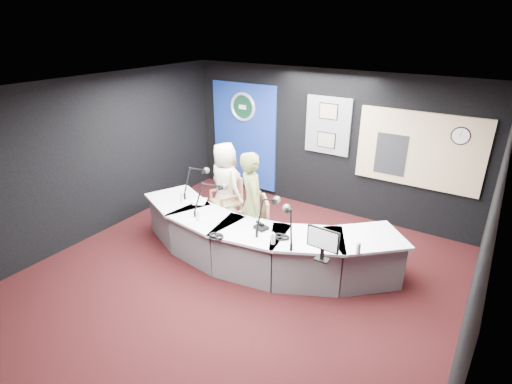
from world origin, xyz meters
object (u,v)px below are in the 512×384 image
Objects in this scene: broadcast_desk at (255,241)px; armchair_left at (226,199)px; armchair_right at (252,225)px; person_man at (225,185)px; person_woman at (252,204)px.

armchair_left is (-1.18, 0.81, 0.13)m from broadcast_desk.
armchair_right is at bearing -4.28° from armchair_left.
broadcast_desk is 2.80× the size of person_man.
armchair_left is 0.30m from person_man.
person_man reaches higher than armchair_right.
broadcast_desk is 0.59m from person_woman.
armchair_right is at bearing 167.53° from person_man.
person_woman is at bearing -4.28° from armchair_left.
person_man reaches higher than armchair_left.
person_woman is at bearing -130.72° from armchair_right.
armchair_right is 0.57× the size of person_woman.
person_man is 0.91× the size of person_woman.
armchair_left is at bearing 145.74° from broadcast_desk.
person_woman is at bearing 132.08° from broadcast_desk.
armchair_left is 1.01× the size of armchair_right.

